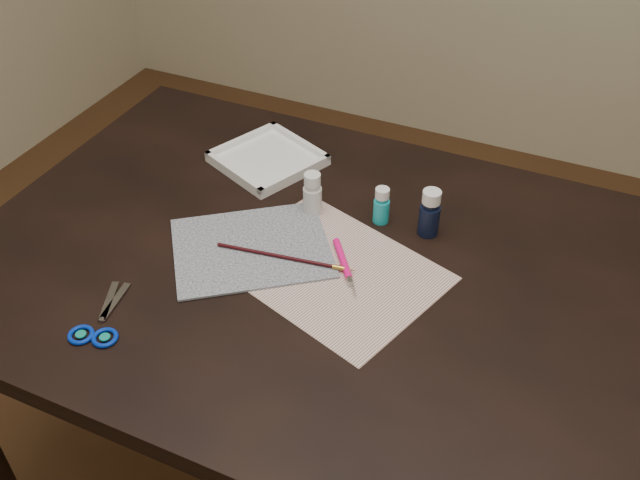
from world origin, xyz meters
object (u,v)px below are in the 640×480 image
at_px(paint_bottle_navy, 430,213).
at_px(scissors, 101,313).
at_px(canvas, 251,248).
at_px(paper, 331,270).
at_px(paint_bottle_white, 312,194).
at_px(palette_tray, 268,158).
at_px(paint_bottle_cyan, 382,205).

distance_m(paint_bottle_navy, scissors, 0.61).
relative_size(canvas, paint_bottle_navy, 2.94).
bearing_deg(canvas, scissors, -120.23).
relative_size(paper, paint_bottle_navy, 3.82).
relative_size(paint_bottle_white, palette_tray, 0.46).
bearing_deg(paint_bottle_navy, palette_tray, 167.14).
distance_m(paper, palette_tray, 0.37).
height_order(paint_bottle_cyan, palette_tray, paint_bottle_cyan).
distance_m(paint_bottle_cyan, scissors, 0.55).
height_order(paint_bottle_white, paint_bottle_cyan, paint_bottle_white).
height_order(canvas, scissors, scissors).
relative_size(canvas, scissors, 1.70).
bearing_deg(palette_tray, paint_bottle_white, -36.42).
distance_m(paint_bottle_white, scissors, 0.45).
bearing_deg(scissors, paint_bottle_cyan, -60.46).
bearing_deg(scissors, paint_bottle_white, -49.31).
relative_size(canvas, paint_bottle_cyan, 3.74).
xyz_separation_m(canvas, paint_bottle_cyan, (0.19, 0.18, 0.03)).
height_order(paper, scissors, scissors).
distance_m(paint_bottle_white, paint_bottle_navy, 0.23).
xyz_separation_m(paint_bottle_cyan, palette_tray, (-0.29, 0.09, -0.03)).
height_order(canvas, paint_bottle_white, paint_bottle_white).
bearing_deg(paint_bottle_white, paint_bottle_navy, 7.70).
distance_m(canvas, scissors, 0.29).
bearing_deg(scissors, paint_bottle_navy, -67.37).
xyz_separation_m(paper, scissors, (-0.31, -0.26, 0.00)).
height_order(paper, paint_bottle_navy, paint_bottle_navy).
relative_size(paint_bottle_cyan, scissors, 0.45).
bearing_deg(canvas, palette_tray, 111.55).
relative_size(canvas, palette_tray, 1.47).
bearing_deg(scissors, canvas, -52.83).
relative_size(paint_bottle_cyan, palette_tray, 0.39).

